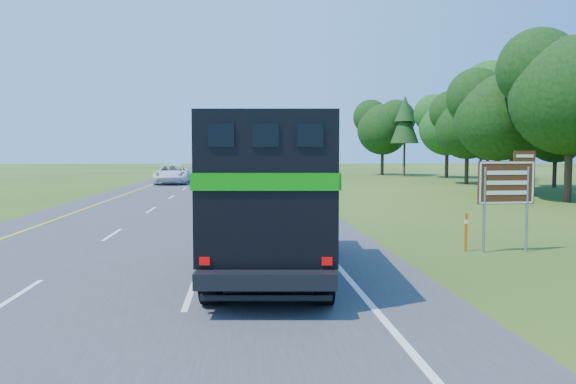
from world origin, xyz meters
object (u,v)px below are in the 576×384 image
at_px(far_car, 209,163).
at_px(horse_truck, 272,192).
at_px(white_suv, 172,174).
at_px(exit_sign, 507,187).

bearing_deg(far_car, horse_truck, -87.23).
bearing_deg(horse_truck, white_suv, 105.13).
xyz_separation_m(far_car, exit_sign, (15.25, -112.10, 1.24)).
bearing_deg(exit_sign, horse_truck, -164.15).
bearing_deg(far_car, white_suv, -90.83).
bearing_deg(far_car, exit_sign, -83.40).
relative_size(horse_truck, white_suv, 1.29).
height_order(white_suv, exit_sign, exit_sign).
bearing_deg(white_suv, horse_truck, -82.20).
height_order(horse_truck, white_suv, horse_truck).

